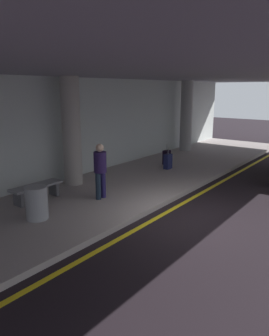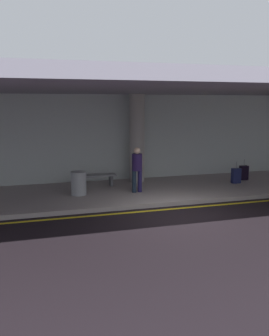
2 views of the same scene
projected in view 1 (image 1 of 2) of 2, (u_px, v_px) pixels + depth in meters
ground_plane at (188, 218)px, 8.67m from camera, size 60.00×60.00×0.00m
sidewalk at (104, 193)px, 10.49m from camera, size 26.00×4.20×0.15m
lane_stripe_yellow at (167, 212)px, 9.08m from camera, size 26.00×0.14×0.01m
support_column_center at (72, 132)px, 10.88m from camera, size 0.63×0.63×3.65m
support_column_right_mid at (186, 116)px, 17.03m from camera, size 0.63×0.63×3.65m
ceiling_overhang at (114, 69)px, 9.26m from camera, size 28.00×13.20×0.30m
terminal_back_wall at (56, 132)px, 11.38m from camera, size 26.00×0.30×3.80m
traveler_with_luggage at (100, 168)px, 9.57m from camera, size 0.38×0.38×1.68m
suitcase_upright_primary at (168, 161)px, 13.34m from camera, size 0.36×0.22×0.90m
suitcase_upright_secondary at (167, 157)px, 14.15m from camera, size 0.36×0.22×0.90m
bench_metal at (37, 189)px, 9.53m from camera, size 1.60×0.50×0.48m
trash_bin_steel at (37, 203)px, 8.17m from camera, size 0.56×0.56×0.85m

